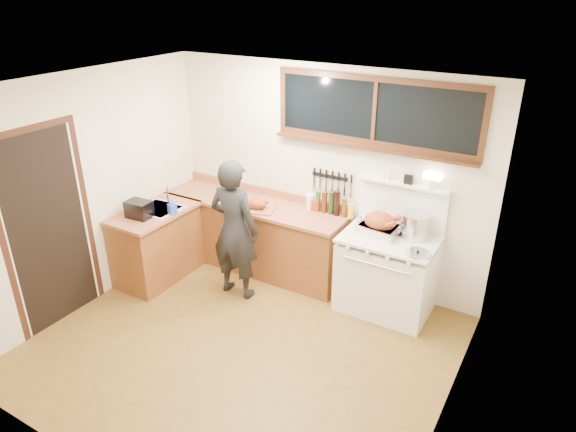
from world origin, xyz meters
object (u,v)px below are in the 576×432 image
Objects in this scene: man at (234,230)px; roast_turkey at (380,225)px; cutting_board at (257,205)px; vintage_stove at (387,272)px.

man is 1.63m from roast_turkey.
man is 3.33× the size of cutting_board.
man is at bearing -157.27° from roast_turkey.
cutting_board is at bearing 90.65° from man.
roast_turkey is at bearing 22.73° from man.
roast_turkey reaches higher than cutting_board.
roast_turkey is (1.49, 0.63, 0.17)m from man.
vintage_stove reaches higher than cutting_board.
vintage_stove reaches higher than roast_turkey.
cutting_board is at bearing -175.70° from vintage_stove.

